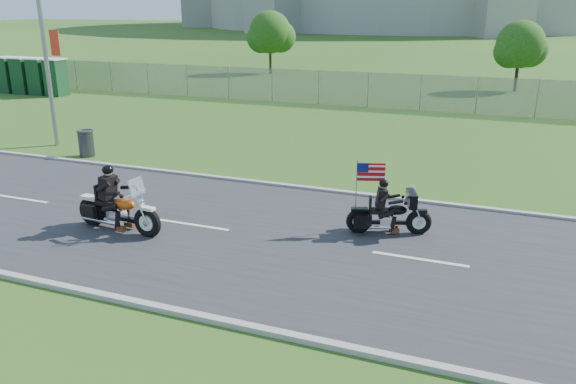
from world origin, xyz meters
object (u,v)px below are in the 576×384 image
at_px(porta_toilet_c, 23,76).
at_px(porta_toilet_d, 7,75).
at_px(trash_can, 86,144).
at_px(porta_toilet_b, 39,77).
at_px(streetlight, 43,5).
at_px(porta_toilet_a, 56,78).
at_px(motorcycle_lead, 117,211).
at_px(motorcycle_follow, 389,216).

xyz_separation_m(porta_toilet_c, porta_toilet_d, (-1.40, 0.00, 0.00)).
relative_size(porta_toilet_c, porta_toilet_d, 1.00).
bearing_deg(porta_toilet_d, porta_toilet_c, 0.00).
relative_size(porta_toilet_c, trash_can, 2.29).
bearing_deg(porta_toilet_b, trash_can, -41.01).
distance_m(streetlight, porta_toilet_a, 15.39).
relative_size(porta_toilet_a, motorcycle_lead, 0.87).
bearing_deg(porta_toilet_c, streetlight, -40.06).
height_order(porta_toilet_c, trash_can, porta_toilet_c).
bearing_deg(porta_toilet_b, porta_toilet_a, 0.00).
relative_size(porta_toilet_d, motorcycle_follow, 1.09).
xyz_separation_m(porta_toilet_b, porta_toilet_c, (-1.40, 0.00, 0.00)).
distance_m(streetlight, porta_toilet_c, 17.34).
bearing_deg(porta_toilet_c, motorcycle_lead, -40.30).
relative_size(porta_toilet_b, motorcycle_lead, 0.87).
distance_m(porta_toilet_a, porta_toilet_c, 2.80).
relative_size(porta_toilet_b, porta_toilet_c, 1.00).
relative_size(porta_toilet_b, trash_can, 2.29).
xyz_separation_m(porta_toilet_b, motorcycle_follow, (26.39, -15.67, -0.64)).
height_order(porta_toilet_d, trash_can, porta_toilet_d).
xyz_separation_m(porta_toilet_c, trash_can, (15.23, -12.03, -0.65)).
bearing_deg(porta_toilet_d, trash_can, -35.88).
height_order(motorcycle_lead, motorcycle_follow, motorcycle_follow).
bearing_deg(porta_toilet_d, porta_toilet_b, 0.00).
height_order(porta_toilet_a, porta_toilet_d, same).
xyz_separation_m(porta_toilet_c, motorcycle_follow, (27.79, -15.67, -0.64)).
height_order(streetlight, porta_toilet_a, streetlight).
bearing_deg(trash_can, motorcycle_follow, -16.17).
bearing_deg(streetlight, porta_toilet_c, 139.94).
relative_size(porta_toilet_b, motorcycle_follow, 1.09).
distance_m(porta_toilet_b, motorcycle_lead, 26.78).
bearing_deg(trash_can, streetlight, 152.62).
height_order(streetlight, trash_can, streetlight).
bearing_deg(porta_toilet_c, porta_toilet_d, 180.00).
bearing_deg(porta_toilet_d, motorcycle_follow, -28.23).
height_order(porta_toilet_d, motorcycle_lead, porta_toilet_d).
distance_m(porta_toilet_b, motorcycle_follow, 30.70).
xyz_separation_m(streetlight, porta_toilet_d, (-14.22, 10.78, -4.49)).
height_order(porta_toilet_b, porta_toilet_c, same).
relative_size(motorcycle_lead, motorcycle_follow, 1.25).
height_order(motorcycle_follow, trash_can, motorcycle_follow).
height_order(porta_toilet_b, porta_toilet_d, same).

